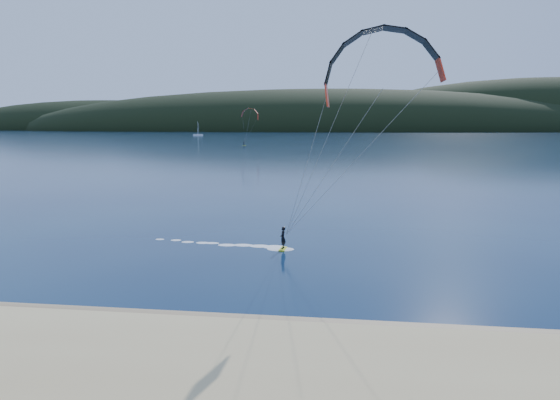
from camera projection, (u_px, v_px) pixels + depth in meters
The scene contains 6 objects.
ground at pixel (162, 366), 20.56m from camera, with size 1800.00×1800.00×0.00m, color #071638.
wet_sand at pixel (197, 322), 24.97m from camera, with size 220.00×2.50×0.10m.
headland at pixel (354, 131), 751.18m from camera, with size 1200.00×310.00×140.00m.
kitesurfer_near at pixel (377, 94), 34.45m from camera, with size 21.45×5.94×14.04m.
kitesurfer_far at pixel (250, 117), 225.07m from camera, with size 7.88×5.43×14.30m.
sailboat at pixel (198, 135), 426.85m from camera, with size 8.03×4.99×11.17m.
Camera 1 is at (7.18, -18.68, 9.04)m, focal length 35.07 mm.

